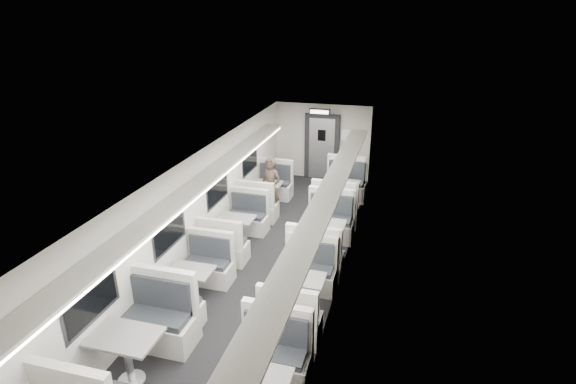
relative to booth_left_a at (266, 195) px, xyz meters
The scene contains 18 objects.
room 3.51m from the booth_left_a, 72.95° to the right, with size 3.24×12.24×2.64m.
booth_left_a is the anchor object (origin of this frame).
booth_left_b 2.23m from the booth_left_a, 90.00° to the right, with size 0.98×1.99×1.07m.
booth_left_c 4.50m from the booth_left_a, 90.00° to the right, with size 0.97×1.96×1.05m.
booth_left_d 6.51m from the booth_left_a, 90.00° to the right, with size 1.16×2.36×1.26m.
booth_right_a 2.02m from the booth_left_a, ahead, with size 1.15×2.33×1.25m.
booth_right_b 2.95m from the booth_left_a, 47.36° to the right, with size 1.11×2.25×1.20m.
booth_right_c 4.69m from the booth_left_a, 64.76° to the right, with size 0.99×2.02×1.08m.
passenger 0.73m from the booth_left_a, 60.47° to the right, with size 0.59×0.38×1.61m, color black.
window_a 1.10m from the booth_left_a, 163.96° to the left, with size 0.02×1.18×0.84m, color black.
window_b 2.33m from the booth_left_a, 103.33° to the right, with size 0.02×1.18×0.84m, color black.
window_c 4.40m from the booth_left_a, 96.54° to the right, with size 0.02×1.18×0.84m, color black.
window_d 6.55m from the booth_left_a, 94.32° to the right, with size 0.02×1.18×0.84m, color black.
luggage_rack_left 3.89m from the booth_left_a, 93.93° to the right, with size 0.46×10.40×0.09m.
luggage_rack_right 4.48m from the booth_left_a, 57.77° to the right, with size 0.46×10.40×0.09m.
vestibule_door 2.93m from the booth_left_a, 69.48° to the left, with size 1.10×0.13×2.10m.
exit_sign 3.07m from the booth_left_a, 65.40° to the left, with size 0.62×0.12×0.16m.
wall_notice 3.38m from the booth_left_a, 56.66° to the left, with size 0.32×0.02×0.40m, color white.
Camera 1 is at (2.54, -7.55, 5.04)m, focal length 28.00 mm.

